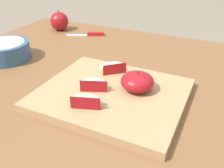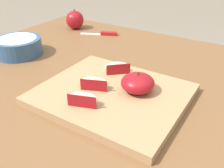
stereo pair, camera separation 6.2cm
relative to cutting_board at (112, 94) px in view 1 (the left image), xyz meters
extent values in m
cube|color=brown|center=(-0.05, 0.08, -0.03)|extent=(1.21, 0.94, 0.03)
cube|color=brown|center=(-0.59, 0.49, -0.39)|extent=(0.06, 0.06, 0.71)
cube|color=#A37F56|center=(0.00, 0.00, 0.00)|extent=(0.36, 0.31, 0.02)
ellipsoid|color=maroon|center=(0.05, 0.03, 0.03)|extent=(0.08, 0.08, 0.05)
cylinder|color=#4C3319|center=(0.05, 0.03, 0.06)|extent=(0.00, 0.00, 0.01)
ellipsoid|color=beige|center=(-0.04, 0.10, 0.03)|extent=(0.07, 0.07, 0.03)
cube|color=maroon|center=(-0.03, 0.09, 0.03)|extent=(0.05, 0.05, 0.03)
ellipsoid|color=beige|center=(-0.02, -0.09, 0.03)|extent=(0.08, 0.05, 0.03)
cube|color=maroon|center=(-0.02, -0.10, 0.03)|extent=(0.07, 0.02, 0.03)
ellipsoid|color=beige|center=(-0.04, -0.01, 0.03)|extent=(0.08, 0.05, 0.03)
cube|color=maroon|center=(-0.04, -0.02, 0.03)|extent=(0.06, 0.03, 0.03)
cube|color=silver|center=(-0.35, 0.38, -0.01)|extent=(0.09, 0.05, 0.00)
cube|color=maroon|center=(-0.28, 0.41, 0.00)|extent=(0.07, 0.05, 0.01)
sphere|color=maroon|center=(-0.46, 0.41, 0.03)|extent=(0.08, 0.08, 0.08)
cylinder|color=#4C3319|center=(-0.46, 0.41, 0.07)|extent=(0.00, 0.00, 0.01)
cylinder|color=#2D517A|center=(-0.43, 0.07, 0.02)|extent=(0.16, 0.16, 0.06)
cylinder|color=white|center=(-0.43, 0.07, 0.02)|extent=(0.13, 0.13, 0.05)
camera|label=1|loc=(0.23, -0.49, 0.34)|focal=40.05mm
camera|label=2|loc=(0.29, -0.46, 0.34)|focal=40.05mm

